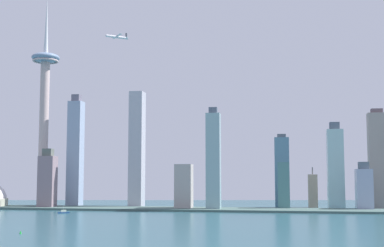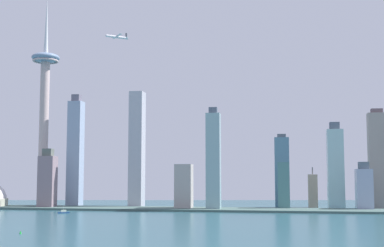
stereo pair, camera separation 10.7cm
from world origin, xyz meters
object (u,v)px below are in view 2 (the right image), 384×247
(skyscraper_2, at_px, (335,167))
(skyscraper_4, at_px, (137,149))
(skyscraper_0, at_px, (47,181))
(skyscraper_11, at_px, (284,186))
(channel_buoy_0, at_px, (20,232))
(skyscraper_10, at_px, (75,153))
(skyscraper_12, at_px, (282,172))
(skyscraper_3, at_px, (313,191))
(observation_tower, at_px, (45,97))
(skyscraper_8, at_px, (378,160))
(boat_1, at_px, (64,212))
(skyscraper_1, at_px, (213,161))
(skyscraper_5, at_px, (184,187))
(skyscraper_13, at_px, (364,188))
(airplane, at_px, (117,37))

(skyscraper_2, height_order, skyscraper_4, skyscraper_4)
(skyscraper_0, height_order, skyscraper_11, skyscraper_0)
(skyscraper_0, xyz_separation_m, channel_buoy_0, (120.72, -303.75, -37.30))
(skyscraper_2, bearing_deg, channel_buoy_0, -126.63)
(skyscraper_10, xyz_separation_m, skyscraper_12, (300.76, 37.70, -28.45))
(skyscraper_3, relative_size, skyscraper_4, 0.35)
(observation_tower, distance_m, skyscraper_12, 367.13)
(skyscraper_3, distance_m, skyscraper_8, 101.48)
(skyscraper_0, relative_size, skyscraper_10, 0.50)
(skyscraper_0, distance_m, boat_1, 106.76)
(skyscraper_1, relative_size, skyscraper_5, 2.23)
(skyscraper_13, distance_m, airplane, 375.20)
(skyscraper_4, bearing_deg, skyscraper_8, 6.64)
(skyscraper_0, bearing_deg, skyscraper_5, 2.35)
(skyscraper_8, bearing_deg, skyscraper_10, -174.60)
(skyscraper_8, xyz_separation_m, skyscraper_13, (-27.52, -52.13, -39.21))
(skyscraper_3, xyz_separation_m, skyscraper_12, (-43.47, -15.28, 27.50))
(skyscraper_5, xyz_separation_m, skyscraper_13, (237.21, 23.27, -1.46))
(skyscraper_5, distance_m, skyscraper_13, 238.35)
(skyscraper_8, height_order, skyscraper_13, skyscraper_8)
(skyscraper_10, xyz_separation_m, channel_buoy_0, (97.58, -346.00, -78.49))
(skyscraper_0, height_order, skyscraper_4, skyscraper_4)
(skyscraper_2, bearing_deg, skyscraper_1, -156.52)
(skyscraper_4, bearing_deg, skyscraper_2, 5.12)
(skyscraper_2, distance_m, skyscraper_11, 84.20)
(observation_tower, bearing_deg, skyscraper_10, 14.23)
(skyscraper_0, height_order, channel_buoy_0, skyscraper_0)
(skyscraper_1, distance_m, channel_buoy_0, 329.01)
(skyscraper_5, relative_size, skyscraper_11, 0.96)
(skyscraper_0, distance_m, skyscraper_12, 333.86)
(skyscraper_10, bearing_deg, skyscraper_8, 5.40)
(skyscraper_8, relative_size, skyscraper_10, 0.85)
(skyscraper_4, xyz_separation_m, skyscraper_10, (-93.63, -1.40, -4.05))
(skyscraper_3, height_order, skyscraper_5, skyscraper_5)
(skyscraper_10, xyz_separation_m, skyscraper_13, (407.13, -11.05, -50.66))
(skyscraper_2, distance_m, boat_1, 373.48)
(skyscraper_8, bearing_deg, skyscraper_13, -117.83)
(skyscraper_0, bearing_deg, skyscraper_13, 4.15)
(skyscraper_11, relative_size, boat_1, 4.42)
(skyscraper_2, bearing_deg, airplane, -149.60)
(observation_tower, xyz_separation_m, airplane, (150.14, -120.26, 52.47))
(skyscraper_0, relative_size, skyscraper_1, 0.61)
(skyscraper_10, bearing_deg, skyscraper_3, 8.75)
(skyscraper_2, bearing_deg, skyscraper_12, 171.42)
(observation_tower, relative_size, airplane, 12.62)
(skyscraper_5, relative_size, airplane, 2.44)
(skyscraper_8, bearing_deg, airplane, -152.35)
(skyscraper_3, bearing_deg, channel_buoy_0, -121.72)
(skyscraper_3, relative_size, airplane, 2.31)
(channel_buoy_0, bearing_deg, skyscraper_5, 76.93)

